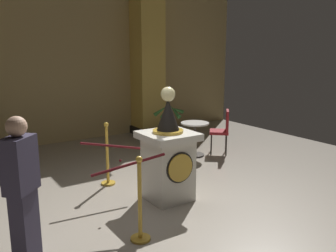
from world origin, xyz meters
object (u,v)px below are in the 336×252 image
(pedestal_clock, at_px, (168,157))
(stanchion_near, at_px, (108,163))
(bystander_guest, at_px, (22,187))
(stanchion_far, at_px, (140,211))
(cafe_table, at_px, (195,135))
(cafe_chair_red, at_px, (223,128))
(potted_palm_right, at_px, (169,131))

(pedestal_clock, distance_m, stanchion_near, 1.22)
(stanchion_near, relative_size, bystander_guest, 0.68)
(stanchion_far, height_order, cafe_table, stanchion_far)
(stanchion_near, distance_m, cafe_chair_red, 2.87)
(bystander_guest, bearing_deg, potted_palm_right, 39.02)
(pedestal_clock, xyz_separation_m, potted_palm_right, (1.87, 2.76, -0.35))
(bystander_guest, bearing_deg, cafe_table, 28.15)
(bystander_guest, height_order, cafe_chair_red, bystander_guest)
(stanchion_far, bearing_deg, pedestal_clock, 41.00)
(stanchion_near, height_order, cafe_table, stanchion_near)
(cafe_chair_red, bearing_deg, bystander_guest, -157.30)
(stanchion_far, relative_size, potted_palm_right, 1.07)
(potted_palm_right, bearing_deg, stanchion_near, -144.51)
(pedestal_clock, relative_size, stanchion_near, 1.60)
(potted_palm_right, xyz_separation_m, bystander_guest, (-4.02, -3.26, 0.53))
(cafe_chair_red, bearing_deg, pedestal_clock, -149.37)
(pedestal_clock, bearing_deg, cafe_table, 42.45)
(stanchion_near, bearing_deg, pedestal_clock, -64.54)
(stanchion_far, distance_m, cafe_chair_red, 3.96)
(pedestal_clock, xyz_separation_m, bystander_guest, (-2.15, -0.49, 0.18))
(pedestal_clock, distance_m, cafe_table, 2.36)
(bystander_guest, bearing_deg, stanchion_near, 43.57)
(cafe_table, distance_m, cafe_chair_red, 0.65)
(stanchion_near, distance_m, potted_palm_right, 2.92)
(stanchion_far, relative_size, cafe_chair_red, 1.09)
(pedestal_clock, height_order, cafe_chair_red, pedestal_clock)
(stanchion_near, xyz_separation_m, potted_palm_right, (2.38, 1.70, -0.07))
(stanchion_far, bearing_deg, stanchion_near, 77.10)
(pedestal_clock, bearing_deg, cafe_chair_red, 30.63)
(cafe_table, xyz_separation_m, cafe_chair_red, (0.61, -0.20, 0.11))
(potted_palm_right, bearing_deg, cafe_chair_red, -71.18)
(bystander_guest, height_order, cafe_table, bystander_guest)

